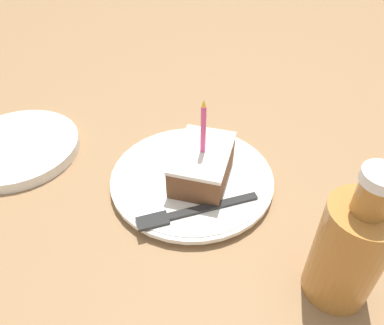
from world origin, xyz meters
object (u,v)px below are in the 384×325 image
at_px(cake_slice, 200,163).
at_px(bottle, 350,249).
at_px(plate, 192,179).
at_px(side_plate, 17,148).
at_px(fork, 190,212).

height_order(cake_slice, bottle, bottle).
height_order(plate, side_plate, side_plate).
height_order(fork, bottle, bottle).
bearing_deg(fork, side_plate, -12.30).
bearing_deg(bottle, plate, -31.36).
xyz_separation_m(bottle, side_plate, (0.54, -0.13, -0.07)).
distance_m(fork, side_plate, 0.35).
xyz_separation_m(fork, bottle, (-0.20, 0.06, 0.06)).
height_order(plate, bottle, bottle).
bearing_deg(fork, bottle, 164.58).
distance_m(bottle, side_plate, 0.56).
bearing_deg(cake_slice, fork, 93.73).
relative_size(cake_slice, fork, 0.88).
distance_m(plate, cake_slice, 0.04).
distance_m(cake_slice, bottle, 0.25).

